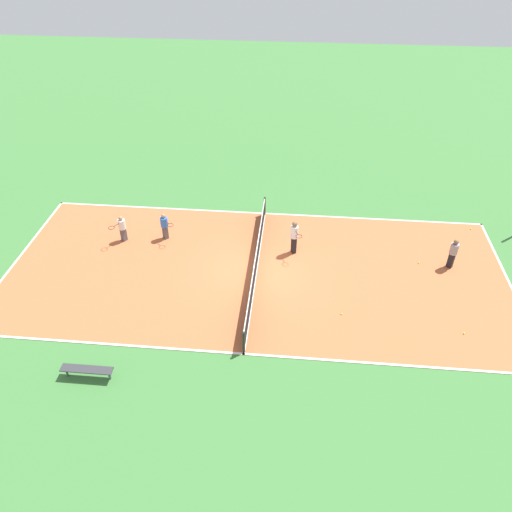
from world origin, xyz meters
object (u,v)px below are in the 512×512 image
bench (87,370)px  tennis_ball_midcourt (342,314)px  player_near_white (294,235)px  tennis_ball_right_alley (471,229)px  player_baseline_gray (453,252)px  tennis_net (256,262)px  player_near_blue (164,225)px  player_far_white (122,227)px  tennis_ball_near_net (464,333)px  tennis_ball_far_baseline (419,263)px

bench → tennis_ball_midcourt: (-4.07, 9.13, -0.34)m
player_near_white → tennis_ball_right_alley: bearing=86.5°
player_baseline_gray → player_near_white: size_ratio=0.87×
tennis_net → player_near_blue: 5.18m
tennis_net → player_near_white: 2.35m
tennis_net → tennis_ball_right_alley: size_ratio=143.63×
player_near_blue → player_far_white: bearing=-124.6°
player_near_blue → player_near_white: 6.35m
bench → player_far_white: size_ratio=1.35×
player_baseline_gray → tennis_ball_near_net: 4.37m
player_near_blue → tennis_ball_right_alley: size_ratio=20.53×
tennis_ball_far_baseline → tennis_ball_right_alley: size_ratio=1.00×
tennis_ball_near_net → tennis_net: bearing=-110.2°
tennis_net → player_near_white: player_near_white is taller
bench → tennis_ball_near_net: (-3.42, 13.85, -0.34)m
tennis_net → tennis_ball_near_net: bearing=69.8°
tennis_ball_midcourt → player_near_white: bearing=-152.6°
bench → tennis_ball_far_baseline: (-7.83, 12.83, -0.34)m
bench → tennis_ball_far_baseline: bearing=31.4°
tennis_ball_midcourt → player_near_blue: bearing=-118.9°
player_baseline_gray → player_near_blue: player_baseline_gray is taller
tennis_ball_near_net → tennis_ball_right_alley: 7.78m
player_far_white → player_near_white: size_ratio=0.80×
tennis_ball_midcourt → tennis_ball_right_alley: bearing=135.2°
tennis_ball_right_alley → tennis_net: bearing=-67.4°
tennis_net → player_far_white: size_ratio=7.09×
player_near_white → tennis_ball_far_baseline: (0.31, 5.81, -0.96)m
bench → tennis_ball_near_net: size_ratio=27.43×
tennis_ball_midcourt → tennis_ball_right_alley: same height
bench → player_baseline_gray: bearing=28.5°
player_far_white → player_near_white: 8.32m
tennis_net → bench: tennis_net is taller
player_near_white → tennis_ball_far_baseline: size_ratio=25.39×
player_near_white → tennis_ball_right_alley: size_ratio=25.39×
tennis_ball_far_baseline → tennis_ball_midcourt: bearing=-44.6°
tennis_net → tennis_ball_far_baseline: 7.57m
player_near_white → tennis_ball_midcourt: (4.07, 2.11, -0.96)m
player_far_white → tennis_ball_right_alley: bearing=129.7°
tennis_ball_far_baseline → player_near_blue: bearing=-94.2°
player_near_white → tennis_ball_far_baseline: bearing=66.1°
player_near_white → tennis_ball_near_net: (4.73, 6.83, -0.96)m
player_near_blue → tennis_ball_far_baseline: size_ratio=20.53×
bench → tennis_ball_midcourt: bench is taller
bench → player_baseline_gray: (-7.70, 14.18, 0.48)m
player_baseline_gray → tennis_ball_right_alley: bearing=-81.5°
player_far_white → player_baseline_gray: bearing=118.9°
player_far_white → tennis_ball_near_net: bearing=103.2°
player_baseline_gray → tennis_ball_far_baseline: size_ratio=22.15×
player_far_white → tennis_ball_midcourt: (4.28, 10.42, -0.74)m
tennis_net → player_baseline_gray: player_baseline_gray is taller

